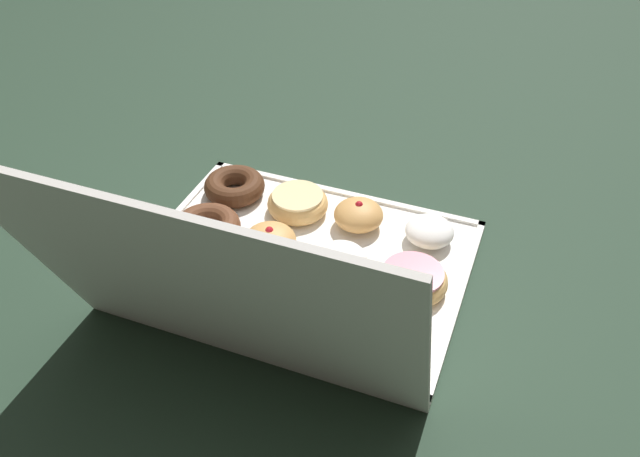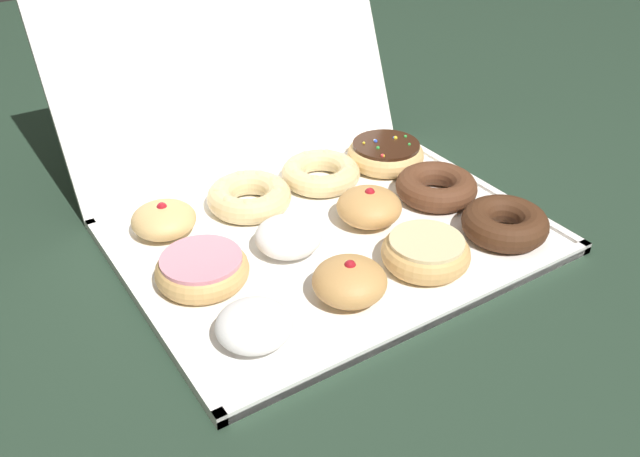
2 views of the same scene
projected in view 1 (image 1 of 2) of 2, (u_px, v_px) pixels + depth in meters
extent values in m
plane|color=#233828|center=(303.00, 264.00, 1.10)|extent=(3.00, 3.00, 0.00)
cube|color=white|center=(303.00, 262.00, 1.10)|extent=(0.53, 0.41, 0.01)
cube|color=white|center=(343.00, 195.00, 1.24)|extent=(0.53, 0.01, 0.01)
cube|color=white|center=(252.00, 347.00, 0.96)|extent=(0.53, 0.01, 0.01)
cube|color=white|center=(458.00, 301.00, 1.03)|extent=(0.01, 0.41, 0.01)
cube|color=white|center=(168.00, 226.00, 1.17)|extent=(0.01, 0.41, 0.01)
cube|color=white|center=(208.00, 297.00, 0.77)|extent=(0.53, 0.17, 0.39)
ellipsoid|color=white|center=(429.00, 231.00, 1.12)|extent=(0.08, 0.08, 0.04)
ellipsoid|color=tan|center=(359.00, 215.00, 1.15)|extent=(0.09, 0.09, 0.05)
sphere|color=#B21923|center=(359.00, 205.00, 1.14)|extent=(0.01, 0.01, 0.01)
torus|color=tan|center=(298.00, 204.00, 1.19)|extent=(0.11, 0.11, 0.04)
cylinder|color=beige|center=(298.00, 196.00, 1.18)|extent=(0.09, 0.09, 0.01)
torus|color=#472816|center=(234.00, 186.00, 1.23)|extent=(0.11, 0.11, 0.04)
torus|color=tan|center=(412.00, 280.00, 1.04)|extent=(0.11, 0.11, 0.03)
cylinder|color=pink|center=(413.00, 273.00, 1.03)|extent=(0.10, 0.10, 0.01)
ellipsoid|color=white|center=(341.00, 261.00, 1.06)|extent=(0.09, 0.09, 0.04)
ellipsoid|color=tan|center=(269.00, 242.00, 1.10)|extent=(0.09, 0.09, 0.05)
sphere|color=#B21923|center=(268.00, 232.00, 1.08)|extent=(0.01, 0.01, 0.01)
torus|color=#59331E|center=(207.00, 227.00, 1.14)|extent=(0.12, 0.12, 0.04)
ellipsoid|color=#E5B770|center=(388.00, 335.00, 0.94)|extent=(0.09, 0.09, 0.04)
sphere|color=#B21923|center=(389.00, 326.00, 0.93)|extent=(0.01, 0.01, 0.01)
torus|color=#EACC8C|center=(309.00, 311.00, 0.98)|extent=(0.12, 0.12, 0.04)
sphere|color=#EACC8C|center=(284.00, 299.00, 0.99)|extent=(0.02, 0.02, 0.02)
sphere|color=#EACC8C|center=(282.00, 313.00, 0.97)|extent=(0.02, 0.02, 0.02)
sphere|color=#EACC8C|center=(294.00, 324.00, 0.95)|extent=(0.02, 0.02, 0.02)
sphere|color=#EACC8C|center=(313.00, 327.00, 0.95)|extent=(0.02, 0.02, 0.02)
sphere|color=#EACC8C|center=(330.00, 320.00, 0.96)|extent=(0.02, 0.02, 0.02)
sphere|color=#EACC8C|center=(337.00, 307.00, 0.98)|extent=(0.02, 0.02, 0.02)
sphere|color=#EACC8C|center=(330.00, 294.00, 1.00)|extent=(0.02, 0.02, 0.02)
sphere|color=#EACC8C|center=(314.00, 287.00, 1.01)|extent=(0.02, 0.02, 0.02)
sphere|color=#EACC8C|center=(296.00, 289.00, 1.01)|extent=(0.02, 0.02, 0.02)
torus|color=#EACC8C|center=(234.00, 293.00, 1.01)|extent=(0.12, 0.12, 0.03)
sphere|color=#EACC8C|center=(209.00, 282.00, 1.02)|extent=(0.02, 0.02, 0.02)
sphere|color=#EACC8C|center=(207.00, 297.00, 1.00)|extent=(0.02, 0.02, 0.02)
sphere|color=#EACC8C|center=(220.00, 307.00, 0.98)|extent=(0.02, 0.02, 0.02)
sphere|color=#EACC8C|center=(242.00, 307.00, 0.98)|extent=(0.02, 0.02, 0.02)
sphere|color=#EACC8C|center=(258.00, 296.00, 1.00)|extent=(0.02, 0.02, 0.02)
sphere|color=#EACC8C|center=(259.00, 281.00, 1.02)|extent=(0.02, 0.02, 0.02)
sphere|color=#EACC8C|center=(245.00, 271.00, 1.04)|extent=(0.02, 0.02, 0.02)
sphere|color=#EACC8C|center=(225.00, 272.00, 1.04)|extent=(0.02, 0.02, 0.02)
torus|color=#E5B770|center=(171.00, 271.00, 1.05)|extent=(0.12, 0.12, 0.04)
cylinder|color=#381E11|center=(169.00, 264.00, 1.04)|extent=(0.10, 0.10, 0.01)
sphere|color=green|center=(147.00, 256.00, 1.05)|extent=(0.01, 0.01, 0.01)
sphere|color=yellow|center=(196.00, 254.00, 1.05)|extent=(0.01, 0.01, 0.01)
sphere|color=white|center=(169.00, 270.00, 1.02)|extent=(0.00, 0.00, 0.00)
sphere|color=green|center=(162.00, 249.00, 1.06)|extent=(0.00, 0.00, 0.00)
sphere|color=blue|center=(154.00, 261.00, 1.04)|extent=(0.00, 0.00, 0.00)
sphere|color=yellow|center=(154.00, 261.00, 1.04)|extent=(0.01, 0.01, 0.01)
sphere|color=red|center=(196.00, 254.00, 1.05)|extent=(0.01, 0.01, 0.01)
sphere|color=blue|center=(170.00, 269.00, 1.03)|extent=(0.01, 0.01, 0.01)
sphere|color=green|center=(183.00, 262.00, 1.04)|extent=(0.01, 0.01, 0.01)
sphere|color=yellow|center=(179.00, 274.00, 1.02)|extent=(0.00, 0.00, 0.00)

